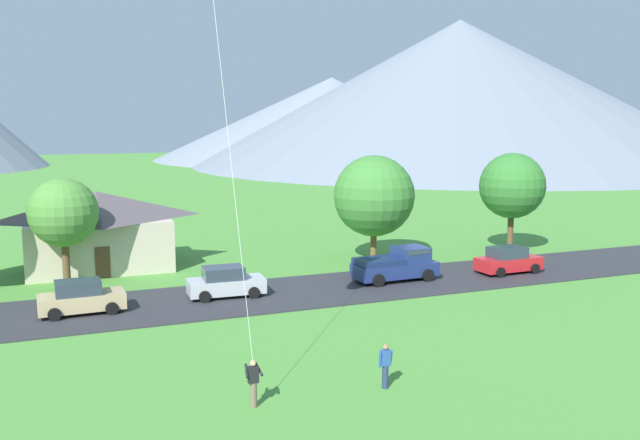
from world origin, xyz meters
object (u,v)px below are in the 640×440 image
tree_near_left (512,186)px  parked_car_silver_mid_west (225,282)px  parked_car_tan_east_end (81,298)px  tree_right_of_center (63,213)px  pickup_truck_navy_west_side (397,264)px  watcher_person (385,365)px  tree_center (374,196)px  parked_car_red_mid_east (508,260)px  house_left_center (98,229)px

tree_near_left → parked_car_silver_mid_west: bearing=-167.4°
tree_near_left → parked_car_tan_east_end: (-30.67, -5.66, -4.09)m
tree_right_of_center → pickup_truck_navy_west_side: bearing=-19.1°
parked_car_silver_mid_west → parked_car_tan_east_end: 7.63m
tree_near_left → watcher_person: tree_near_left is taller
tree_near_left → pickup_truck_navy_west_side: bearing=-156.9°
parked_car_tan_east_end → tree_right_of_center: bearing=94.0°
tree_center → parked_car_red_mid_east: tree_center is taller
tree_right_of_center → tree_near_left: bearing=-2.3°
parked_car_silver_mid_west → watcher_person: bearing=-81.1°
tree_center → parked_car_tan_east_end: 21.09m
tree_center → pickup_truck_navy_west_side: bearing=-103.0°
tree_near_left → tree_right_of_center: bearing=177.7°
tree_near_left → pickup_truck_navy_west_side: tree_near_left is taller
tree_center → parked_car_silver_mid_west: tree_center is taller
pickup_truck_navy_west_side → watcher_person: bearing=-119.7°
parked_car_silver_mid_west → watcher_person: (2.31, -14.80, 0.01)m
house_left_center → pickup_truck_navy_west_side: 19.84m
parked_car_red_mid_east → pickup_truck_navy_west_side: (-7.61, 0.80, 0.19)m
house_left_center → parked_car_silver_mid_west: (5.96, -10.57, -1.80)m
tree_right_of_center → parked_car_silver_mid_west: bearing=-38.3°
watcher_person → tree_center: bearing=64.8°
pickup_truck_navy_west_side → tree_right_of_center: bearing=160.9°
tree_center → house_left_center: bearing=165.9°
tree_right_of_center → pickup_truck_navy_west_side: size_ratio=1.22×
tree_right_of_center → parked_car_red_mid_east: tree_right_of_center is taller
tree_near_left → pickup_truck_navy_west_side: size_ratio=1.41×
tree_center → tree_right_of_center: bearing=178.9°
tree_center → pickup_truck_navy_west_side: size_ratio=1.41×
tree_right_of_center → pickup_truck_navy_west_side: 20.15m
parked_car_silver_mid_west → pickup_truck_navy_west_side: size_ratio=0.81×
tree_near_left → tree_center: tree_near_left is taller
parked_car_silver_mid_west → parked_car_red_mid_east: same height
tree_center → tree_right_of_center: size_ratio=1.15×
tree_center → parked_car_silver_mid_west: 14.01m
tree_center → tree_right_of_center: 20.20m
parked_car_tan_east_end → watcher_person: (9.93, -14.30, 0.01)m
tree_near_left → pickup_truck_navy_west_side: 14.00m
house_left_center → pickup_truck_navy_west_side: house_left_center is taller
tree_center → parked_car_red_mid_east: (6.20, -6.92, -3.70)m
house_left_center → parked_car_tan_east_end: (-1.66, -11.07, -1.80)m
house_left_center → tree_near_left: bearing=-10.6°
pickup_truck_navy_west_side → watcher_person: (-8.37, -14.69, -0.18)m
tree_right_of_center → parked_car_tan_east_end: (0.49, -6.89, -3.50)m
tree_right_of_center → tree_center: bearing=-1.1°
house_left_center → parked_car_tan_east_end: size_ratio=2.28×
house_left_center → watcher_person: house_left_center is taller
tree_near_left → parked_car_silver_mid_west: 23.98m
watcher_person → parked_car_silver_mid_west: bearing=98.9°
tree_near_left → parked_car_red_mid_east: size_ratio=1.74×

